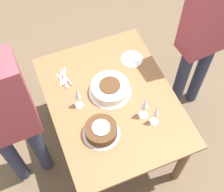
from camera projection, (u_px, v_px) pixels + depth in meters
The scene contains 11 objects.
ground_plane at pixel (112, 140), 3.02m from camera, with size 12.00×12.00×0.00m, color brown.
dining_table at pixel (112, 108), 2.49m from camera, with size 1.23×0.95×0.75m.
cake_center_white at pixel (110, 88), 2.39m from camera, with size 0.33×0.33×0.10m.
cake_front_chocolate at pixel (101, 131), 2.19m from camera, with size 0.27×0.27×0.10m.
wine_glass_near at pixel (145, 104), 2.17m from camera, with size 0.07×0.07×0.24m.
wine_glass_far at pixel (156, 112), 2.16m from camera, with size 0.07×0.07×0.23m.
wine_glass_extra at pixel (77, 94), 2.23m from camera, with size 0.06×0.06×0.23m.
dessert_plate_left at pixel (132, 59), 2.59m from camera, with size 0.18×0.18×0.01m.
fork_pile at pixel (64, 78), 2.48m from camera, with size 0.20×0.10×0.02m.
person_cutting at pixel (4, 115), 2.00m from camera, with size 0.23×0.41×1.69m.
person_watching at pixel (209, 26), 2.34m from camera, with size 0.25×0.42×1.78m.
Camera 1 is at (1.16, -0.47, 2.78)m, focal length 50.00 mm.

